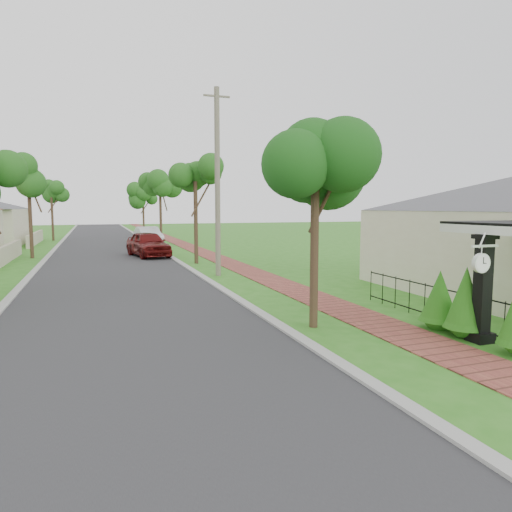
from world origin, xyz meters
TOP-DOWN VIEW (x-y plane):
  - ground at (0.00, 0.00)m, footprint 160.00×160.00m
  - road at (-3.00, 20.00)m, footprint 7.00×120.00m
  - kerb_right at (0.65, 20.00)m, footprint 0.30×120.00m
  - kerb_left at (-6.65, 20.00)m, footprint 0.30×120.00m
  - sidewalk at (3.25, 20.00)m, footprint 1.50×120.00m
  - porch_post at (4.55, -1.00)m, footprint 0.48×0.48m
  - picket_fence at (4.90, -0.00)m, footprint 0.03×8.02m
  - street_trees at (-2.87, 26.84)m, footprint 10.70×37.65m
  - hedge_row at (4.45, -0.70)m, footprint 0.89×3.16m
  - parked_car_red at (-0.64, 20.49)m, footprint 2.73×4.97m
  - parked_car_white at (0.40, 29.60)m, footprint 2.07×4.74m
  - near_tree at (1.48, 1.50)m, footprint 2.11×2.11m
  - utility_pole at (1.47, 11.15)m, footprint 1.20×0.24m
  - station_clock at (4.06, -1.40)m, footprint 0.72×0.13m

SIDE VIEW (x-z plane):
  - ground at x=0.00m, z-range 0.00..0.00m
  - road at x=-3.00m, z-range -0.01..0.01m
  - kerb_right at x=0.65m, z-range -0.05..0.05m
  - kerb_left at x=-6.65m, z-range -0.05..0.05m
  - sidewalk at x=3.25m, z-range -0.01..0.01m
  - picket_fence at x=4.90m, z-range 0.03..1.03m
  - parked_car_white at x=0.40m, z-range 0.00..1.51m
  - parked_car_red at x=-0.64m, z-range 0.00..1.60m
  - hedge_row at x=4.45m, z-range -0.09..1.71m
  - porch_post at x=4.55m, z-range -0.14..2.38m
  - station_clock at x=4.06m, z-range 1.64..2.26m
  - utility_pole at x=1.47m, z-range 0.06..8.48m
  - near_tree at x=1.48m, z-range 1.60..7.01m
  - street_trees at x=-2.87m, z-range 1.59..7.48m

